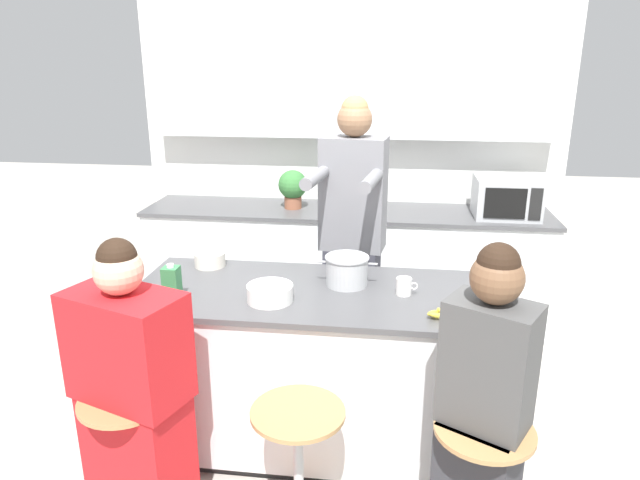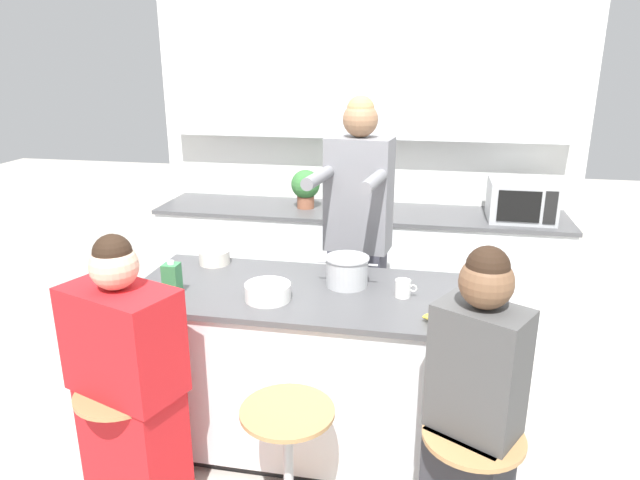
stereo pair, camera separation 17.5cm
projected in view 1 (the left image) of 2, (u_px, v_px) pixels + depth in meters
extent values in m
plane|color=#B2ADA3|center=(318.00, 440.00, 3.22)|extent=(16.00, 16.00, 0.00)
cube|color=silver|center=(350.00, 148.00, 4.67)|extent=(3.41, 0.06, 2.70)
cube|color=silver|center=(350.00, 89.00, 4.42)|extent=(3.14, 0.16, 0.75)
cube|color=silver|center=(345.00, 266.00, 4.62)|extent=(3.14, 0.60, 0.89)
cube|color=#4C4C4F|center=(346.00, 212.00, 4.48)|extent=(3.17, 0.63, 0.03)
cube|color=black|center=(318.00, 436.00, 3.21)|extent=(1.80, 0.67, 0.06)
cube|color=silver|center=(318.00, 366.00, 3.07)|extent=(1.88, 0.75, 0.82)
cube|color=#4C4C4F|center=(318.00, 293.00, 2.94)|extent=(1.92, 0.79, 0.03)
cylinder|color=#B7BABC|center=(132.00, 459.00, 2.59)|extent=(0.04, 0.04, 0.60)
cylinder|color=tan|center=(125.00, 400.00, 2.50)|extent=(0.41, 0.41, 0.02)
cylinder|color=#B7BABC|center=(299.00, 473.00, 2.51)|extent=(0.04, 0.04, 0.60)
cylinder|color=tan|center=(298.00, 413.00, 2.41)|extent=(0.41, 0.41, 0.02)
cylinder|color=tan|center=(484.00, 430.00, 2.30)|extent=(0.41, 0.41, 0.02)
cube|color=#383842|center=(351.00, 318.00, 3.63)|extent=(0.35, 0.26, 0.95)
cube|color=slate|center=(353.00, 194.00, 3.39)|extent=(0.41, 0.27, 0.67)
cylinder|color=slate|center=(315.00, 178.00, 3.11)|extent=(0.12, 0.38, 0.07)
cylinder|color=slate|center=(371.00, 181.00, 3.03)|extent=(0.12, 0.38, 0.07)
sphere|color=#936B4C|center=(355.00, 119.00, 3.25)|extent=(0.23, 0.23, 0.20)
sphere|color=#A37F51|center=(355.00, 109.00, 3.23)|extent=(0.18, 0.18, 0.16)
cube|color=red|center=(140.00, 455.00, 2.62)|extent=(0.53, 0.40, 0.64)
cube|color=red|center=(127.00, 346.00, 2.44)|extent=(0.57, 0.44, 0.49)
sphere|color=#DBB293|center=(118.00, 271.00, 2.34)|extent=(0.26, 0.26, 0.21)
sphere|color=black|center=(117.00, 258.00, 2.32)|extent=(0.21, 0.21, 0.16)
cube|color=#4C4C4C|center=(488.00, 365.00, 2.25)|extent=(0.41, 0.36, 0.53)
sphere|color=brown|center=(497.00, 278.00, 2.14)|extent=(0.28, 0.28, 0.21)
sphere|color=black|center=(499.00, 264.00, 2.12)|extent=(0.22, 0.22, 0.16)
cylinder|color=#B7BABC|center=(347.00, 271.00, 2.99)|extent=(0.22, 0.22, 0.15)
cylinder|color=#B7BABC|center=(347.00, 257.00, 2.97)|extent=(0.23, 0.23, 0.01)
cylinder|color=#B7BABC|center=(322.00, 262.00, 3.00)|extent=(0.05, 0.01, 0.01)
cylinder|color=#B7BABC|center=(373.00, 264.00, 2.96)|extent=(0.05, 0.01, 0.01)
cylinder|color=white|center=(270.00, 293.00, 2.80)|extent=(0.23, 0.23, 0.08)
cylinder|color=silver|center=(210.00, 259.00, 3.28)|extent=(0.18, 0.18, 0.08)
cylinder|color=white|center=(404.00, 286.00, 2.88)|extent=(0.08, 0.08, 0.09)
torus|color=white|center=(414.00, 286.00, 2.87)|extent=(0.04, 0.01, 0.04)
ellipsoid|color=yellow|center=(439.00, 316.00, 2.60)|extent=(0.10, 0.04, 0.04)
ellipsoid|color=yellow|center=(433.00, 313.00, 2.63)|extent=(0.08, 0.10, 0.04)
ellipsoid|color=yellow|center=(445.00, 314.00, 2.63)|extent=(0.09, 0.09, 0.04)
cube|color=#38844C|center=(172.00, 283.00, 2.81)|extent=(0.08, 0.08, 0.17)
cylinder|color=white|center=(170.00, 266.00, 2.78)|extent=(0.03, 0.03, 0.02)
cube|color=#B2B5B7|center=(506.00, 197.00, 4.25)|extent=(0.47, 0.39, 0.29)
cube|color=black|center=(505.00, 204.00, 4.07)|extent=(0.29, 0.01, 0.22)
cube|color=black|center=(536.00, 204.00, 4.05)|extent=(0.08, 0.01, 0.23)
cylinder|color=#93563D|center=(293.00, 202.00, 4.51)|extent=(0.14, 0.14, 0.09)
sphere|color=#387538|center=(293.00, 185.00, 4.47)|extent=(0.23, 0.23, 0.23)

